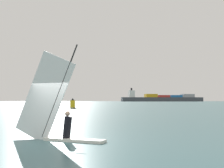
% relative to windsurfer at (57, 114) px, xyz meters
% --- Properties ---
extents(ground_plane, '(4000.00, 4000.00, 0.00)m').
position_rel_windsurfer_xyz_m(ground_plane, '(-0.06, -0.81, -1.15)').
color(ground_plane, '#386066').
extents(windsurfer, '(4.38, 1.54, 4.37)m').
position_rel_windsurfer_xyz_m(windsurfer, '(0.00, 0.00, 0.00)').
color(windsurfer, white).
rests_on(windsurfer, ground_plane).
extents(cargo_ship, '(194.10, 67.41, 31.49)m').
position_rel_windsurfer_xyz_m(cargo_ship, '(50.75, 657.63, 6.44)').
color(cargo_ship, '#3F444C').
rests_on(cargo_ship, ground_plane).
extents(channel_buoy, '(1.11, 1.11, 2.29)m').
position_rel_windsurfer_xyz_m(channel_buoy, '(-11.42, 47.88, -0.12)').
color(channel_buoy, yellow).
rests_on(channel_buoy, ground_plane).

